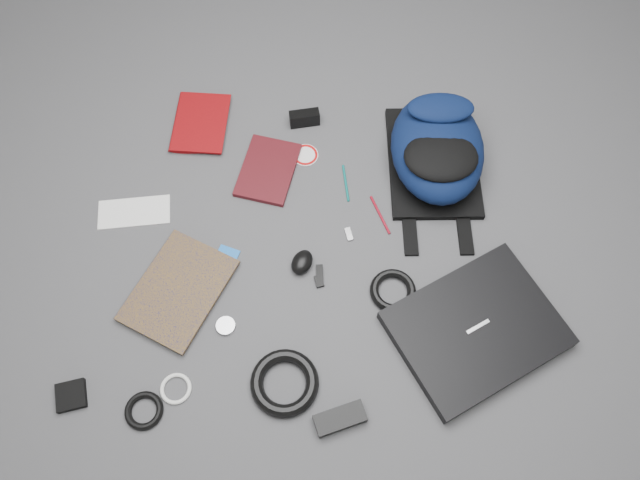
{
  "coord_description": "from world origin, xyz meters",
  "views": [
    {
      "loc": [
        0.01,
        -0.75,
        1.6
      ],
      "look_at": [
        0.0,
        0.0,
        0.02
      ],
      "focal_mm": 35.0,
      "sensor_mm": 36.0,
      "label": 1
    }
  ],
  "objects_px": {
    "backpack": "(437,148)",
    "dvd_case": "(268,170)",
    "textbook_red": "(174,122)",
    "laptop": "(476,329)",
    "comic_book": "(145,274)",
    "mouse": "(302,262)",
    "pouch": "(71,396)",
    "power_brick": "(340,419)",
    "compact_camera": "(304,118)"
  },
  "relations": [
    {
      "from": "backpack",
      "to": "laptop",
      "type": "height_order",
      "value": "backpack"
    },
    {
      "from": "backpack",
      "to": "dvd_case",
      "type": "height_order",
      "value": "backpack"
    },
    {
      "from": "textbook_red",
      "to": "compact_camera",
      "type": "bearing_deg",
      "value": 4.44
    },
    {
      "from": "textbook_red",
      "to": "mouse",
      "type": "height_order",
      "value": "mouse"
    },
    {
      "from": "comic_book",
      "to": "pouch",
      "type": "relative_size",
      "value": 4.07
    },
    {
      "from": "backpack",
      "to": "comic_book",
      "type": "height_order",
      "value": "backpack"
    },
    {
      "from": "textbook_red",
      "to": "power_brick",
      "type": "bearing_deg",
      "value": -56.83
    },
    {
      "from": "laptop",
      "to": "comic_book",
      "type": "xyz_separation_m",
      "value": [
        -0.89,
        0.14,
        -0.01
      ]
    },
    {
      "from": "comic_book",
      "to": "compact_camera",
      "type": "xyz_separation_m",
      "value": [
        0.42,
        0.52,
        0.01
      ]
    },
    {
      "from": "pouch",
      "to": "textbook_red",
      "type": "bearing_deg",
      "value": 79.13
    },
    {
      "from": "backpack",
      "to": "textbook_red",
      "type": "bearing_deg",
      "value": 168.86
    },
    {
      "from": "laptop",
      "to": "power_brick",
      "type": "relative_size",
      "value": 3.25
    },
    {
      "from": "mouse",
      "to": "laptop",
      "type": "bearing_deg",
      "value": 2.54
    },
    {
      "from": "textbook_red",
      "to": "dvd_case",
      "type": "xyz_separation_m",
      "value": [
        0.3,
        -0.17,
        -0.0
      ]
    },
    {
      "from": "comic_book",
      "to": "dvd_case",
      "type": "relative_size",
      "value": 1.38
    },
    {
      "from": "backpack",
      "to": "comic_book",
      "type": "bearing_deg",
      "value": -156.8
    },
    {
      "from": "mouse",
      "to": "power_brick",
      "type": "height_order",
      "value": "mouse"
    },
    {
      "from": "laptop",
      "to": "mouse",
      "type": "distance_m",
      "value": 0.5
    },
    {
      "from": "pouch",
      "to": "laptop",
      "type": "bearing_deg",
      "value": 10.38
    },
    {
      "from": "backpack",
      "to": "pouch",
      "type": "distance_m",
      "value": 1.19
    },
    {
      "from": "power_brick",
      "to": "textbook_red",
      "type": "bearing_deg",
      "value": 100.41
    },
    {
      "from": "mouse",
      "to": "power_brick",
      "type": "xyz_separation_m",
      "value": [
        0.11,
        -0.42,
        -0.0
      ]
    },
    {
      "from": "comic_book",
      "to": "pouch",
      "type": "height_order",
      "value": "comic_book"
    },
    {
      "from": "compact_camera",
      "to": "mouse",
      "type": "relative_size",
      "value": 1.2
    },
    {
      "from": "textbook_red",
      "to": "power_brick",
      "type": "height_order",
      "value": "power_brick"
    },
    {
      "from": "backpack",
      "to": "textbook_red",
      "type": "relative_size",
      "value": 1.89
    },
    {
      "from": "compact_camera",
      "to": "power_brick",
      "type": "bearing_deg",
      "value": -93.23
    },
    {
      "from": "dvd_case",
      "to": "mouse",
      "type": "relative_size",
      "value": 2.81
    },
    {
      "from": "backpack",
      "to": "compact_camera",
      "type": "relative_size",
      "value": 4.52
    },
    {
      "from": "dvd_case",
      "to": "compact_camera",
      "type": "relative_size",
      "value": 2.35
    },
    {
      "from": "backpack",
      "to": "pouch",
      "type": "relative_size",
      "value": 5.7
    },
    {
      "from": "backpack",
      "to": "power_brick",
      "type": "bearing_deg",
      "value": -111.71
    },
    {
      "from": "textbook_red",
      "to": "compact_camera",
      "type": "distance_m",
      "value": 0.4
    },
    {
      "from": "dvd_case",
      "to": "compact_camera",
      "type": "bearing_deg",
      "value": 72.52
    },
    {
      "from": "compact_camera",
      "to": "pouch",
      "type": "height_order",
      "value": "compact_camera"
    },
    {
      "from": "comic_book",
      "to": "compact_camera",
      "type": "relative_size",
      "value": 3.23
    },
    {
      "from": "mouse",
      "to": "pouch",
      "type": "xyz_separation_m",
      "value": [
        -0.57,
        -0.37,
        -0.01
      ]
    },
    {
      "from": "laptop",
      "to": "power_brick",
      "type": "distance_m",
      "value": 0.43
    },
    {
      "from": "pouch",
      "to": "comic_book",
      "type": "bearing_deg",
      "value": 66.95
    },
    {
      "from": "laptop",
      "to": "compact_camera",
      "type": "xyz_separation_m",
      "value": [
        -0.47,
        0.66,
        0.01
      ]
    },
    {
      "from": "laptop",
      "to": "textbook_red",
      "type": "xyz_separation_m",
      "value": [
        -0.87,
        0.65,
        -0.01
      ]
    },
    {
      "from": "backpack",
      "to": "laptop",
      "type": "relative_size",
      "value": 1.01
    },
    {
      "from": "dvd_case",
      "to": "comic_book",
      "type": "bearing_deg",
      "value": -120.07
    },
    {
      "from": "compact_camera",
      "to": "pouch",
      "type": "distance_m",
      "value": 1.02
    },
    {
      "from": "laptop",
      "to": "textbook_red",
      "type": "bearing_deg",
      "value": 113.05
    },
    {
      "from": "comic_book",
      "to": "mouse",
      "type": "relative_size",
      "value": 3.87
    },
    {
      "from": "backpack",
      "to": "compact_camera",
      "type": "height_order",
      "value": "backpack"
    },
    {
      "from": "backpack",
      "to": "comic_book",
      "type": "relative_size",
      "value": 1.4
    },
    {
      "from": "comic_book",
      "to": "power_brick",
      "type": "height_order",
      "value": "power_brick"
    },
    {
      "from": "dvd_case",
      "to": "compact_camera",
      "type": "xyz_separation_m",
      "value": [
        0.1,
        0.18,
        0.02
      ]
    }
  ]
}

